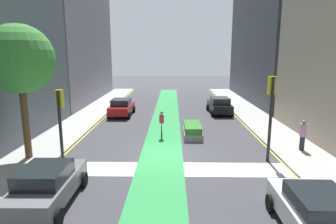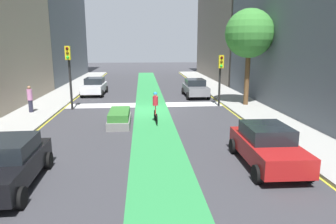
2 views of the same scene
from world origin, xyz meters
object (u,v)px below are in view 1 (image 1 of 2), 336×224
object	(u,v)px
traffic_signal_near_left	(60,112)
car_white_right_near	(317,214)
cyclist_in_lane	(162,124)
car_black_right_far	(220,105)
pedestrian_sidewalk_right_a	(303,135)
car_grey_left_near	(47,185)
median_planter	(192,130)
street_tree_near	(19,60)
car_red_left_far	(122,107)
traffic_signal_near_right	(271,103)

from	to	relation	value
traffic_signal_near_left	car_white_right_near	distance (m)	12.21
cyclist_in_lane	car_white_right_near	bearing A→B (deg)	-64.60
car_black_right_far	pedestrian_sidewalk_right_a	size ratio (longest dim) A/B	2.38
car_grey_left_near	cyclist_in_lane	world-z (taller)	cyclist_in_lane
median_planter	cyclist_in_lane	bearing A→B (deg)	-169.79
pedestrian_sidewalk_right_a	street_tree_near	size ratio (longest dim) A/B	0.25
car_white_right_near	car_red_left_far	bearing A→B (deg)	116.97
traffic_signal_near_left	car_white_right_near	world-z (taller)	traffic_signal_near_left
traffic_signal_near_right	cyclist_in_lane	world-z (taller)	traffic_signal_near_right
traffic_signal_near_right	pedestrian_sidewalk_right_a	world-z (taller)	traffic_signal_near_right
pedestrian_sidewalk_right_a	street_tree_near	world-z (taller)	street_tree_near
traffic_signal_near_right	car_red_left_far	size ratio (longest dim) A/B	1.07
car_grey_left_near	car_black_right_far	bearing A→B (deg)	61.86
cyclist_in_lane	car_grey_left_near	bearing A→B (deg)	-113.63
car_red_left_far	median_planter	bearing A→B (deg)	-47.67
cyclist_in_lane	pedestrian_sidewalk_right_a	bearing A→B (deg)	-19.68
car_white_right_near	car_red_left_far	xyz separation A→B (m)	(-9.18, 18.03, 0.00)
cyclist_in_lane	street_tree_near	size ratio (longest dim) A/B	0.27
car_grey_left_near	car_red_left_far	world-z (taller)	same
car_white_right_near	median_planter	size ratio (longest dim) A/B	1.39
traffic_signal_near_left	cyclist_in_lane	size ratio (longest dim) A/B	2.07
traffic_signal_near_right	median_planter	size ratio (longest dim) A/B	1.48
traffic_signal_near_right	car_black_right_far	bearing A→B (deg)	92.94
car_grey_left_near	traffic_signal_near_left	bearing A→B (deg)	103.64
traffic_signal_near_right	pedestrian_sidewalk_right_a	xyz separation A→B (m)	(2.40, 1.28, -2.09)
car_red_left_far	car_white_right_near	bearing A→B (deg)	-63.03
traffic_signal_near_right	car_red_left_far	distance (m)	15.17
car_black_right_far	car_red_left_far	size ratio (longest dim) A/B	1.00
traffic_signal_near_right	traffic_signal_near_left	distance (m)	10.93
car_black_right_far	pedestrian_sidewalk_right_a	world-z (taller)	pedestrian_sidewalk_right_a
car_black_right_far	street_tree_near	world-z (taller)	street_tree_near
traffic_signal_near_left	car_black_right_far	bearing A→B (deg)	51.07
car_red_left_far	median_planter	distance (m)	9.06
street_tree_near	pedestrian_sidewalk_right_a	bearing A→B (deg)	5.32
traffic_signal_near_right	pedestrian_sidewalk_right_a	bearing A→B (deg)	28.03
traffic_signal_near_right	car_red_left_far	xyz separation A→B (m)	(-9.83, 11.31, -2.35)
car_grey_left_near	pedestrian_sidewalk_right_a	distance (m)	13.68
cyclist_in_lane	median_planter	bearing A→B (deg)	10.21
traffic_signal_near_right	cyclist_in_lane	xyz separation A→B (m)	(-5.86, 4.23, -2.18)
car_red_left_far	median_planter	world-z (taller)	car_red_left_far
traffic_signal_near_left	cyclist_in_lane	bearing A→B (deg)	42.36
traffic_signal_near_left	car_black_right_far	size ratio (longest dim) A/B	0.90
car_grey_left_near	street_tree_near	bearing A→B (deg)	123.04
car_white_right_near	median_planter	xyz separation A→B (m)	(-3.08, 11.34, -0.40)
cyclist_in_lane	traffic_signal_near_right	bearing A→B (deg)	-35.82
pedestrian_sidewalk_right_a	car_red_left_far	bearing A→B (deg)	140.64
car_black_right_far	cyclist_in_lane	world-z (taller)	cyclist_in_lane
car_grey_left_near	median_planter	xyz separation A→B (m)	(6.10, 9.46, -0.40)
car_white_right_near	pedestrian_sidewalk_right_a	bearing A→B (deg)	69.11
median_planter	car_red_left_far	bearing A→B (deg)	132.33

